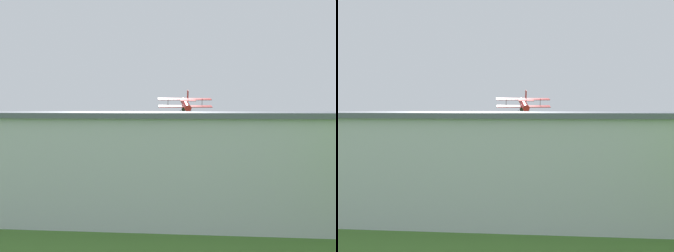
# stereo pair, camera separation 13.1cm
# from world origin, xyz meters

# --- Properties ---
(ground_plane) EXTENTS (400.00, 400.00, 0.00)m
(ground_plane) POSITION_xyz_m (0.00, 0.00, 0.00)
(ground_plane) COLOR #47752D
(hangar) EXTENTS (36.24, 11.98, 7.49)m
(hangar) POSITION_xyz_m (-4.65, 40.55, 3.75)
(hangar) COLOR silver
(hangar) RESTS_ON ground_plane
(biplane) EXTENTS (9.66, 6.88, 4.15)m
(biplane) POSITION_xyz_m (-9.43, 4.46, 8.47)
(biplane) COLOR #B21E1E
(car_green) EXTENTS (2.08, 4.44, 1.52)m
(car_green) POSITION_xyz_m (-21.05, 26.13, 0.80)
(car_green) COLOR #1E6B38
(car_green) RESTS_ON ground_plane
(person_beside_truck) EXTENTS (0.44, 0.44, 1.75)m
(person_beside_truck) POSITION_xyz_m (-17.50, 23.05, 0.88)
(person_beside_truck) COLOR #33723F
(person_beside_truck) RESTS_ON ground_plane
(person_crossing_taxiway) EXTENTS (0.52, 0.52, 1.76)m
(person_crossing_taxiway) POSITION_xyz_m (-22.31, 22.16, 0.89)
(person_crossing_taxiway) COLOR #B23333
(person_crossing_taxiway) RESTS_ON ground_plane
(person_watching_takeoff) EXTENTS (0.45, 0.45, 1.66)m
(person_watching_takeoff) POSITION_xyz_m (4.81, 21.69, 0.83)
(person_watching_takeoff) COLOR #33723F
(person_watching_takeoff) RESTS_ON ground_plane
(person_near_hangar_door) EXTENTS (0.39, 0.39, 1.60)m
(person_near_hangar_door) POSITION_xyz_m (-18.79, 22.07, 0.79)
(person_near_hangar_door) COLOR beige
(person_near_hangar_door) RESTS_ON ground_plane
(windsock) EXTENTS (1.30, 1.43, 7.04)m
(windsock) POSITION_xyz_m (-13.76, -4.97, 6.17)
(windsock) COLOR silver
(windsock) RESTS_ON ground_plane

